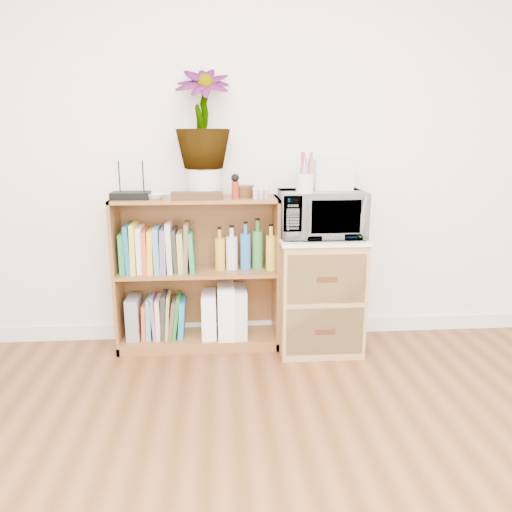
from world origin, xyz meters
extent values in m
cube|color=white|center=(0.00, 2.24, 0.05)|extent=(4.00, 0.02, 0.10)
cube|color=brown|center=(-0.35, 2.10, 0.47)|extent=(1.00, 0.30, 0.95)
cube|color=#9E7542|center=(0.40, 2.02, 0.35)|extent=(0.50, 0.45, 0.70)
imported|color=white|center=(0.40, 2.02, 0.86)|extent=(0.50, 0.34, 0.27)
cylinder|color=silver|center=(0.28, 1.92, 1.05)|extent=(0.10, 0.10, 0.11)
cube|color=silver|center=(0.47, 2.10, 1.09)|extent=(0.23, 0.19, 0.18)
cube|color=black|center=(-0.73, 2.08, 0.97)|extent=(0.22, 0.15, 0.04)
imported|color=white|center=(-0.59, 2.07, 0.97)|extent=(0.13, 0.13, 0.03)
cylinder|color=silver|center=(-0.30, 2.12, 1.04)|extent=(0.20, 0.20, 0.17)
imported|color=#38762F|center=(-0.30, 2.12, 1.41)|extent=(0.32, 0.32, 0.57)
cube|color=#3A2010|center=(-0.34, 2.00, 0.97)|extent=(0.30, 0.08, 0.05)
cylinder|color=maroon|center=(-0.11, 2.06, 1.00)|extent=(0.04, 0.04, 0.10)
cylinder|color=#331A0E|center=(-0.05, 2.11, 0.98)|extent=(0.12, 0.12, 0.07)
cube|color=pink|center=(0.04, 2.01, 0.98)|extent=(0.12, 0.04, 0.06)
cube|color=gray|center=(-0.76, 2.10, 0.20)|extent=(0.08, 0.21, 0.26)
cube|color=white|center=(-0.28, 2.09, 0.21)|extent=(0.09, 0.23, 0.28)
cube|color=white|center=(-0.18, 2.09, 0.23)|extent=(0.10, 0.26, 0.33)
cube|color=silver|center=(-0.10, 2.09, 0.22)|extent=(0.10, 0.25, 0.31)
cube|color=#217D46|center=(-0.79, 2.10, 0.62)|extent=(0.03, 0.20, 0.24)
cube|color=#165C85|center=(-0.76, 2.10, 0.65)|extent=(0.03, 0.20, 0.29)
cube|color=gold|center=(-0.73, 2.10, 0.65)|extent=(0.03, 0.20, 0.30)
cube|color=white|center=(-0.69, 2.10, 0.64)|extent=(0.03, 0.20, 0.28)
cube|color=#C54F21|center=(-0.66, 2.10, 0.63)|extent=(0.03, 0.20, 0.26)
cube|color=gold|center=(-0.63, 2.10, 0.63)|extent=(0.04, 0.20, 0.26)
cube|color=teal|center=(-0.59, 2.10, 0.64)|extent=(0.03, 0.20, 0.28)
cube|color=slate|center=(-0.55, 2.10, 0.63)|extent=(0.04, 0.20, 0.27)
cube|color=beige|center=(-0.51, 2.10, 0.65)|extent=(0.04, 0.20, 0.30)
cube|color=#292929|center=(-0.48, 2.10, 0.63)|extent=(0.04, 0.20, 0.26)
cube|color=tan|center=(-0.45, 2.10, 0.62)|extent=(0.04, 0.20, 0.24)
cube|color=brown|center=(-0.41, 2.10, 0.65)|extent=(0.04, 0.20, 0.30)
cube|color=#217C47|center=(-0.38, 2.10, 0.62)|extent=(0.04, 0.20, 0.25)
cylinder|color=gold|center=(-0.21, 2.10, 0.63)|extent=(0.06, 0.06, 0.26)
cylinder|color=silver|center=(-0.14, 2.10, 0.63)|extent=(0.07, 0.07, 0.26)
cylinder|color=blue|center=(-0.05, 2.10, 0.64)|extent=(0.06, 0.06, 0.29)
cylinder|color=#2F813A|center=(0.02, 2.10, 0.65)|extent=(0.07, 0.07, 0.31)
cylinder|color=gold|center=(0.11, 2.10, 0.64)|extent=(0.06, 0.06, 0.28)
cube|color=#D94E26|center=(-0.69, 2.10, 0.18)|extent=(0.03, 0.19, 0.22)
cube|color=teal|center=(-0.66, 2.10, 0.20)|extent=(0.04, 0.19, 0.26)
cube|color=#8D5E8E|center=(-0.63, 2.10, 0.21)|extent=(0.03, 0.19, 0.28)
cube|color=beige|center=(-0.60, 2.10, 0.20)|extent=(0.03, 0.19, 0.25)
cube|color=#272727|center=(-0.57, 2.10, 0.21)|extent=(0.04, 0.19, 0.28)
cube|color=#978F45|center=(-0.54, 2.10, 0.21)|extent=(0.04, 0.19, 0.28)
cube|color=brown|center=(-0.52, 2.10, 0.19)|extent=(0.06, 0.19, 0.24)
cube|color=#1B6620|center=(-0.49, 2.10, 0.21)|extent=(0.06, 0.19, 0.27)
cube|color=#1D72AF|center=(-0.46, 2.10, 0.19)|extent=(0.05, 0.19, 0.24)
camera|label=1|loc=(-0.21, -0.91, 1.33)|focal=35.00mm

